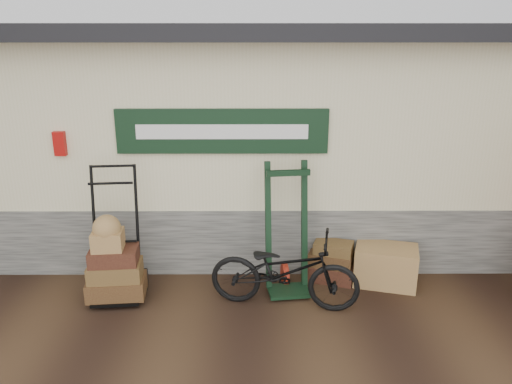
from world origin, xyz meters
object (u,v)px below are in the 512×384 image
porter_trolley (115,232)px  wicker_hamper (386,265)px  green_barrow (287,229)px  suitcase_stack (331,260)px  bicycle (284,267)px

porter_trolley → wicker_hamper: (3.36, 0.24, -0.57)m
green_barrow → suitcase_stack: size_ratio=2.69×
wicker_hamper → bicycle: size_ratio=0.44×
wicker_hamper → bicycle: bearing=-157.7°
porter_trolley → wicker_hamper: bearing=-1.0°
porter_trolley → wicker_hamper: 3.42m
suitcase_stack → bicycle: bicycle is taller
porter_trolley → green_barrow: size_ratio=1.00×
porter_trolley → green_barrow: (2.08, 0.10, -0.00)m
green_barrow → bicycle: green_barrow is taller
wicker_hamper → bicycle: (-1.34, -0.55, 0.26)m
suitcase_stack → green_barrow: bearing=-157.2°
green_barrow → suitcase_stack: bearing=15.5°
porter_trolley → green_barrow: porter_trolley is taller
suitcase_stack → bicycle: size_ratio=0.34×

